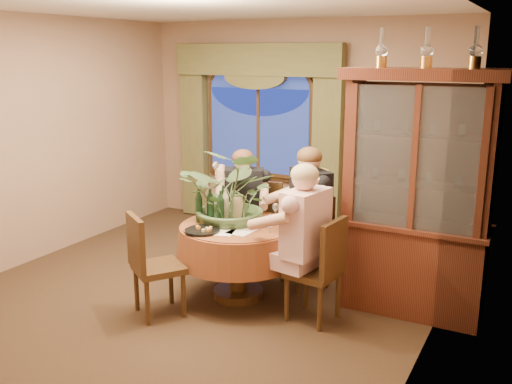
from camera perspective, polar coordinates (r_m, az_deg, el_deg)
The scene contains 37 objects.
floor at distance 5.93m, azimuth -5.56°, elevation -9.88°, with size 5.00×5.00×0.00m, color black.
wall_back at distance 7.70m, azimuth 4.49°, elevation 6.48°, with size 4.50×4.50×0.00m, color #84654F.
wall_right at distance 4.69m, azimuth 17.70°, elevation 1.13°, with size 5.00×5.00×0.00m, color #84654F.
ceiling at distance 5.45m, azimuth -6.28°, elevation 18.20°, with size 5.00×5.00×0.00m, color white.
window at distance 7.91m, azimuth 0.26°, elevation 5.99°, with size 1.62×0.10×1.32m, color navy, non-canonical shape.
arched_transom at distance 7.84m, azimuth 0.26°, elevation 11.64°, with size 1.60×0.06×0.44m, color navy, non-canonical shape.
drapery_left at distance 8.40m, azimuth -6.17°, elevation 5.54°, with size 0.38×0.14×2.32m, color #4A4B29.
drapery_right at distance 7.46m, azimuth 7.13°, elevation 4.48°, with size 0.38×0.14×2.32m, color #4A4B29.
swag_valance at distance 7.76m, azimuth -0.02°, elevation 13.10°, with size 2.45×0.16×0.42m, color #4A4B29, non-canonical shape.
dining_table at distance 5.65m, azimuth -1.81°, elevation -6.93°, with size 1.21×1.21×0.75m, color maroon.
china_cabinet at distance 5.32m, azimuth 15.78°, elevation -0.34°, with size 1.39×0.55×2.24m, color #3D180F.
oil_lamp_left at distance 5.27m, azimuth 12.46°, elevation 13.92°, with size 0.11×0.11×0.34m, color #A5722D, non-canonical shape.
oil_lamp_center at distance 5.17m, azimuth 16.74°, elevation 13.67°, with size 0.11×0.11×0.34m, color #A5722D, non-canonical shape.
oil_lamp_right at distance 5.11m, azimuth 21.13°, elevation 13.35°, with size 0.11×0.11×0.34m, color #A5722D, non-canonical shape.
chair_right at distance 5.18m, azimuth 5.74°, elevation -7.73°, with size 0.42×0.42×0.96m, color black.
chair_back_right at distance 5.94m, azimuth 4.90°, elevation -4.87°, with size 0.42×0.42×0.96m, color black.
chair_back at distance 6.32m, azimuth 0.34°, elevation -3.66°, with size 0.42×0.42×0.96m, color black.
chair_front_left at distance 5.34m, azimuth -9.72°, elevation -7.21°, with size 0.42×0.42×0.96m, color black.
person_pink at distance 5.08m, azimuth 4.96°, elevation -5.19°, with size 0.52×0.48×1.45m, color beige, non-canonical shape.
person_back at distance 6.28m, azimuth -1.28°, elevation -1.82°, with size 0.49×0.45×1.37m, color black, non-canonical shape.
person_scarf at distance 5.83m, azimuth 5.43°, elevation -2.59°, with size 0.53×0.48×1.47m, color black, non-canonical shape.
stoneware_vase at distance 5.60m, azimuth -1.85°, elevation -1.64°, with size 0.14×0.14×0.27m, color #998160, non-canonical shape.
centerpiece_plant at distance 5.50m, azimuth -2.17°, elevation 3.44°, with size 1.01×1.12×0.87m, color #3F5B32.
olive_bowl at distance 5.47m, azimuth -1.20°, elevation -3.19°, with size 0.16×0.16×0.05m, color #45572C.
cheese_platter at distance 5.33m, azimuth -5.40°, elevation -3.88°, with size 0.33×0.33×0.02m, color black.
wine_bottle_0 at distance 5.61m, azimuth -5.73°, elevation -1.36°, with size 0.07×0.07×0.33m, color black.
wine_bottle_1 at distance 5.52m, azimuth -3.55°, elevation -1.56°, with size 0.07×0.07×0.33m, color black.
wine_bottle_2 at distance 5.60m, azimuth -4.58°, elevation -1.34°, with size 0.07×0.07×0.33m, color black.
wine_bottle_3 at distance 5.74m, azimuth -3.28°, elevation -0.97°, with size 0.07×0.07×0.33m, color black.
wine_bottle_4 at distance 5.61m, azimuth -3.07°, elevation -1.31°, with size 0.07×0.07×0.33m, color tan.
wine_bottle_5 at distance 5.71m, azimuth -4.78°, elevation -1.06°, with size 0.07×0.07×0.33m, color tan.
tasting_paper_0 at distance 5.34m, azimuth -1.38°, elevation -3.89°, with size 0.21×0.30×0.00m, color white.
tasting_paper_1 at distance 5.59m, azimuth 1.21°, elevation -3.05°, with size 0.21×0.30×0.00m, color white.
tasting_paper_2 at distance 5.33m, azimuth -3.28°, elevation -3.91°, with size 0.21×0.30×0.00m, color white.
wine_glass_person_pink at distance 5.27m, azimuth 1.44°, elevation -3.15°, with size 0.07×0.07×0.18m, color silver, non-canonical shape.
wine_glass_person_back at distance 5.88m, azimuth -1.54°, elevation -1.32°, with size 0.07×0.07×0.18m, color silver, non-canonical shape.
wine_glass_person_scarf at distance 5.64m, azimuth 1.95°, elevation -1.99°, with size 0.07×0.07×0.18m, color silver, non-canonical shape.
Camera 1 is at (3.02, -4.52, 2.37)m, focal length 40.00 mm.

